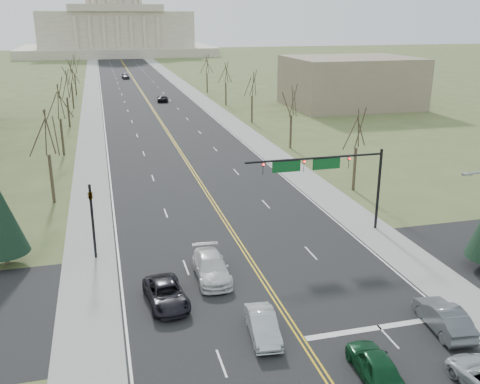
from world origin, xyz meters
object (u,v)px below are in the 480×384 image
car_nb_inner_lead (375,364)px  car_far_sb (125,76)px  signal_mast (325,170)px  car_sb_inner_lead (263,326)px  car_nb_outer_lead (444,317)px  car_far_nb (163,98)px  car_sb_inner_second (211,267)px  car_sb_outer_lead (166,294)px  signal_left (92,213)px

car_nb_inner_lead → car_far_sb: (-4.64, 145.40, 0.06)m
signal_mast → car_sb_inner_lead: (-9.54, -13.61, -5.03)m
car_nb_outer_lead → car_far_nb: 94.78m
car_sb_inner_second → car_nb_inner_lead: bearing=-63.9°
car_far_nb → car_sb_outer_lead: bearing=89.0°
signal_left → car_sb_outer_lead: (4.42, -8.45, -2.99)m
car_nb_outer_lead → car_sb_outer_lead: size_ratio=0.96×
car_sb_inner_lead → car_sb_outer_lead: car_sb_inner_lead is taller
car_sb_outer_lead → car_sb_inner_second: car_sb_inner_second is taller
signal_left → car_nb_outer_lead: size_ratio=1.22×
signal_mast → car_far_nb: (-4.28, 79.00, -5.07)m
signal_left → car_sb_outer_lead: 9.99m
signal_mast → car_far_nb: 79.28m
car_far_sb → car_nb_outer_lead: bearing=-90.2°
car_nb_outer_lead → car_far_nb: car_nb_outer_lead is taller
signal_mast → car_far_nb: bearing=93.1°
signal_left → car_sb_inner_lead: 16.81m
car_nb_outer_lead → car_sb_inner_second: bearing=-33.6°
car_sb_inner_second → car_sb_inner_lead: bearing=-78.4°
car_nb_outer_lead → car_sb_outer_lead: car_nb_outer_lead is taller
car_nb_outer_lead → car_far_sb: bearing=-79.5°
car_sb_outer_lead → car_far_nb: size_ratio=1.05×
car_nb_inner_lead → car_far_nb: (0.74, 97.63, -0.09)m
car_far_nb → car_nb_inner_lead: bearing=95.2°
car_sb_inner_lead → car_far_sb: size_ratio=0.90×
car_nb_inner_lead → car_nb_outer_lead: car_nb_outer_lead is taller
car_nb_inner_lead → car_sb_inner_lead: car_nb_inner_lead is taller
signal_left → car_far_sb: bearing=85.8°
signal_mast → car_sb_inner_second: signal_mast is taller
car_sb_outer_lead → car_sb_inner_second: (3.58, 2.83, 0.11)m
car_nb_outer_lead → car_sb_inner_lead: (-10.65, 2.01, -0.09)m
car_far_sb → signal_left: bearing=-98.7°
car_nb_inner_lead → car_far_nb: 97.63m
signal_mast → car_far_sb: 127.24m
car_sb_inner_lead → car_sb_outer_lead: (-4.98, 5.17, -0.01)m
car_nb_inner_lead → car_sb_inner_second: (-5.91, 13.01, 0.04)m
car_far_nb → car_far_sb: (-5.38, 47.78, 0.15)m
signal_mast → car_nb_inner_lead: signal_mast is taller
car_nb_outer_lead → car_sb_inner_lead: car_nb_outer_lead is taller
signal_mast → car_nb_outer_lead: signal_mast is taller
signal_left → car_sb_inner_second: 10.20m
signal_mast → car_sb_inner_second: (-10.94, -5.62, -4.93)m
car_nb_outer_lead → signal_mast: bearing=-79.8°
car_nb_inner_lead → car_sb_inner_second: 14.29m
signal_mast → car_far_sb: signal_mast is taller
car_far_nb → car_far_sb: size_ratio=1.00×
car_far_nb → car_sb_inner_lead: bearing=92.4°
car_sb_outer_lead → car_far_sb: 135.31m
car_far_nb → car_nb_outer_lead: bearing=98.9°
signal_left → car_sb_inner_second: (8.01, -5.62, -2.88)m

